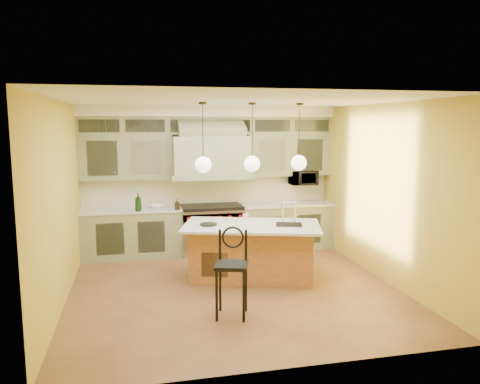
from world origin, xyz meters
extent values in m
plane|color=brown|center=(0.00, 0.00, 0.00)|extent=(5.00, 5.00, 0.00)
plane|color=white|center=(0.00, 0.00, 2.90)|extent=(5.00, 5.00, 0.00)
plane|color=gold|center=(0.00, 2.50, 1.45)|extent=(5.00, 0.00, 5.00)
plane|color=gold|center=(0.00, -2.50, 1.45)|extent=(5.00, 0.00, 5.00)
plane|color=gold|center=(-2.50, 0.00, 1.45)|extent=(0.00, 5.00, 5.00)
plane|color=gold|center=(2.50, 0.00, 1.45)|extent=(0.00, 5.00, 5.00)
cube|color=#959871|center=(-1.55, 2.17, 0.45)|extent=(1.90, 0.65, 0.90)
cube|color=#959871|center=(1.55, 2.17, 0.45)|extent=(1.90, 0.65, 0.90)
cube|color=silver|center=(-1.55, 2.17, 0.92)|extent=(1.90, 0.68, 0.04)
cube|color=silver|center=(1.55, 2.17, 0.92)|extent=(1.90, 0.68, 0.04)
cube|color=white|center=(0.00, 2.48, 1.22)|extent=(5.00, 0.04, 0.56)
cube|color=#959871|center=(-1.62, 2.33, 1.93)|extent=(1.75, 0.35, 0.85)
cube|color=#959871|center=(1.62, 2.33, 1.93)|extent=(1.75, 0.35, 0.85)
cube|color=#959871|center=(0.00, 2.15, 1.95)|extent=(1.50, 0.70, 0.75)
cube|color=gray|center=(0.00, 2.15, 1.55)|extent=(1.60, 0.76, 0.10)
cube|color=#333833|center=(0.00, 2.33, 2.53)|extent=(5.00, 0.35, 0.35)
cube|color=white|center=(0.00, 2.31, 2.80)|extent=(5.00, 0.47, 0.20)
cube|color=silver|center=(0.00, 2.15, 0.45)|extent=(1.20, 0.70, 0.90)
cube|color=black|center=(0.00, 2.15, 0.93)|extent=(1.20, 0.70, 0.06)
cube|color=silver|center=(0.00, 1.83, 0.78)|extent=(1.20, 0.06, 0.14)
cube|color=#945934|center=(0.40, 0.45, 0.44)|extent=(2.16, 1.47, 0.88)
cube|color=silver|center=(0.39, 0.40, 0.90)|extent=(2.47, 1.79, 0.04)
cube|color=black|center=(0.98, 0.27, 0.90)|extent=(0.51, 0.48, 0.05)
cylinder|color=black|center=(-0.47, -1.15, 0.34)|extent=(0.04, 0.04, 0.69)
cylinder|color=black|center=(-0.13, -1.26, 0.34)|extent=(0.04, 0.04, 0.69)
cylinder|color=black|center=(-0.36, -0.82, 0.34)|extent=(0.04, 0.04, 0.69)
cylinder|color=black|center=(-0.03, -0.92, 0.34)|extent=(0.04, 0.04, 0.69)
cube|color=black|center=(-0.25, -1.04, 0.71)|extent=(0.52, 0.52, 0.05)
torus|color=black|center=(-0.19, -0.87, 1.04)|extent=(0.30, 0.12, 0.30)
imported|color=black|center=(1.95, 2.25, 1.45)|extent=(0.54, 0.37, 0.30)
imported|color=black|center=(-1.42, 1.92, 1.11)|extent=(0.15, 0.15, 0.34)
imported|color=black|center=(-0.70, 1.92, 1.04)|extent=(0.09, 0.10, 0.21)
imported|color=white|center=(-1.06, 2.15, 0.98)|extent=(0.30, 0.30, 0.07)
imported|color=silver|center=(0.38, 0.83, 0.97)|extent=(0.12, 0.12, 0.10)
cylinder|color=#2D2319|center=(-0.40, 0.45, 2.88)|extent=(0.12, 0.12, 0.03)
cylinder|color=#2D2319|center=(-0.40, 0.45, 2.44)|extent=(0.02, 0.02, 0.93)
sphere|color=white|center=(-0.40, 0.45, 1.92)|extent=(0.26, 0.26, 0.26)
cylinder|color=#2D2319|center=(0.40, 0.45, 2.88)|extent=(0.12, 0.12, 0.03)
cylinder|color=#2D2319|center=(0.40, 0.45, 2.44)|extent=(0.02, 0.02, 0.93)
sphere|color=white|center=(0.40, 0.45, 1.92)|extent=(0.26, 0.26, 0.26)
cylinder|color=#2D2319|center=(1.20, 0.45, 2.88)|extent=(0.12, 0.12, 0.03)
cylinder|color=#2D2319|center=(1.20, 0.45, 2.44)|extent=(0.02, 0.02, 0.93)
sphere|color=white|center=(1.20, 0.45, 1.92)|extent=(0.26, 0.26, 0.26)
camera|label=1|loc=(-1.44, -6.90, 2.56)|focal=35.00mm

